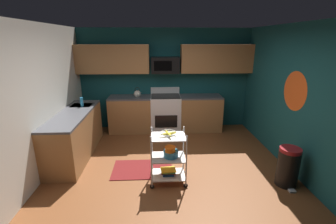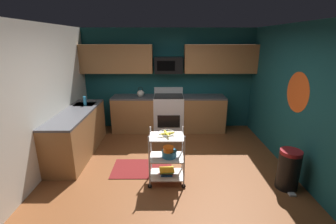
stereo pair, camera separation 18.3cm
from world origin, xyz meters
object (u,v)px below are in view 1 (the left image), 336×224
Objects in this scene: mixing_bowl_small at (170,149)px; book_stack at (168,172)px; fruit_bowl at (168,133)px; kettle at (137,94)px; mixing_bowl_large at (171,153)px; dish_soap_bottle at (82,102)px; trash_can at (288,167)px; microwave at (165,65)px; rolling_cart at (168,157)px; oven_range at (165,113)px.

mixing_bowl_small is 0.44m from book_stack.
kettle is (-0.67, 2.39, 0.12)m from fruit_bowl.
dish_soap_bottle reaches higher than mixing_bowl_large.
trash_can is (1.92, -0.16, -0.29)m from mixing_bowl_small.
kettle is at bearing -171.32° from microwave.
rolling_cart is (-0.04, -2.50, -1.25)m from microwave.
rolling_cart reaches higher than mixing_bowl_large.
mixing_bowl_small is at bearing -114.35° from mixing_bowl_large.
book_stack is at bearing -74.41° from kettle.
microwave is 1.01m from kettle.
oven_range is 4.21× the size of book_stack.
fruit_bowl is at bearing 75.96° from book_stack.
kettle is at bearing 105.99° from mixing_bowl_small.
dish_soap_bottle is at bearing -152.43° from microwave.
trash_can is at bearing -5.71° from mixing_bowl_large.
kettle is 3.73m from trash_can.
dish_soap_bottle is (-1.80, 1.53, 0.14)m from fruit_bowl.
microwave is at bearing 90.26° from oven_range.
mixing_bowl_large is at bearing 0.00° from fruit_bowl.
oven_range is at bearing 89.96° from mixing_bowl_large.
microwave is 2.68× the size of book_stack.
oven_range reaches higher than trash_can.
mixing_bowl_large is 0.11m from mixing_bowl_small.
mixing_bowl_small is 2.44m from dish_soap_bottle.
kettle is at bearing 36.97° from dish_soap_bottle.
mixing_bowl_large is 2.45m from dish_soap_bottle.
microwave is 2.65× the size of kettle.
trash_can reaches higher than mixing_bowl_small.
dish_soap_bottle is (-1.80, 1.53, 0.57)m from rolling_cart.
trash_can is (1.91, -2.69, -1.37)m from microwave.
mixing_bowl_large is 0.95× the size of kettle.
trash_can is (1.95, -0.19, -0.13)m from rolling_cart.
mixing_bowl_large is (-0.00, -2.39, 0.04)m from oven_range.
rolling_cart is 1.39× the size of trash_can.
fruit_bowl is 1.03× the size of kettle.
rolling_cart is 3.47× the size of kettle.
microwave is 2.78× the size of mixing_bowl_large.
microwave reaches higher than mixing_bowl_small.
microwave is at bearing 88.98° from book_stack.
mixing_bowl_small is (-0.02, -2.53, -1.08)m from microwave.
fruit_bowl is at bearing 174.41° from trash_can.
oven_range is 1.20× the size of rolling_cart.
kettle is at bearing 105.59° from book_stack.
mixing_bowl_small reaches higher than mixing_bowl_large.
mixing_bowl_large is 1.93m from trash_can.
trash_can is (1.91, -0.19, -0.19)m from mixing_bowl_large.
oven_range is at bearing 88.93° from rolling_cart.
dish_soap_bottle reaches higher than trash_can.
microwave is at bearing 8.68° from kettle.
kettle reaches higher than fruit_bowl.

